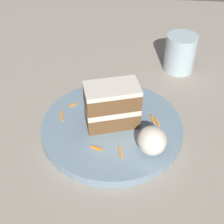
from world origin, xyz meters
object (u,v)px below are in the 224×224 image
(plate, at_px, (112,127))
(drinking_glass, at_px, (180,55))
(cream_dollop, at_px, (152,140))
(cake_slice, at_px, (112,105))
(orange_garnish, at_px, (110,92))

(plate, distance_m, drinking_glass, 0.28)
(drinking_glass, bearing_deg, plate, 148.81)
(drinking_glass, bearing_deg, cream_dollop, 167.27)
(cake_slice, distance_m, cream_dollop, 0.10)
(plate, height_order, cream_dollop, cream_dollop)
(cake_slice, xyz_separation_m, drinking_glass, (0.24, -0.15, -0.02))
(orange_garnish, bearing_deg, plate, -172.04)
(cream_dollop, distance_m, drinking_glass, 0.31)
(plate, bearing_deg, drinking_glass, -31.19)
(orange_garnish, height_order, drinking_glass, drinking_glass)
(cream_dollop, bearing_deg, orange_garnish, 29.71)
(cake_slice, relative_size, drinking_glass, 1.24)
(plate, relative_size, cream_dollop, 4.87)
(plate, height_order, orange_garnish, orange_garnish)
(plate, bearing_deg, orange_garnish, 7.96)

